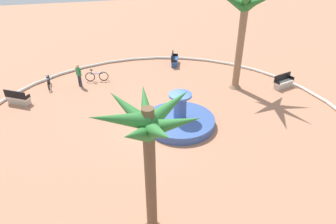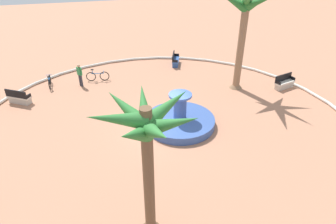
{
  "view_description": "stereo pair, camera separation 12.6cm",
  "coord_description": "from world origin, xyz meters",
  "px_view_note": "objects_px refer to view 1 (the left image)",
  "views": [
    {
      "loc": [
        3.29,
        13.59,
        9.42
      ],
      "look_at": [
        -0.3,
        -0.02,
        1.0
      ],
      "focal_mm": 31.48,
      "sensor_mm": 36.0,
      "label": 1
    },
    {
      "loc": [
        3.17,
        13.62,
        9.42
      ],
      "look_at": [
        -0.3,
        -0.02,
        1.0
      ],
      "focal_mm": 31.48,
      "sensor_mm": 36.0,
      "label": 2
    }
  ],
  "objects_px": {
    "palm_tree_near_fountain": "(148,135)",
    "bench_east": "(283,83)",
    "fountain": "(180,120)",
    "bicycle_red_frame": "(49,82)",
    "bicycle_by_lamppost": "(97,76)",
    "bench_west": "(18,99)",
    "bench_southwest": "(174,61)",
    "person_cyclist_helmet": "(79,74)",
    "palm_tree_by_curb": "(244,17)"
  },
  "relations": [
    {
      "from": "bicycle_by_lamppost",
      "to": "person_cyclist_helmet",
      "type": "bearing_deg",
      "value": 26.49
    },
    {
      "from": "palm_tree_near_fountain",
      "to": "palm_tree_by_curb",
      "type": "bearing_deg",
      "value": -129.16
    },
    {
      "from": "bench_east",
      "to": "palm_tree_by_curb",
      "type": "bearing_deg",
      "value": -14.6
    },
    {
      "from": "fountain",
      "to": "palm_tree_near_fountain",
      "type": "height_order",
      "value": "palm_tree_near_fountain"
    },
    {
      "from": "bench_west",
      "to": "bicycle_red_frame",
      "type": "relative_size",
      "value": 0.94
    },
    {
      "from": "palm_tree_near_fountain",
      "to": "bench_southwest",
      "type": "relative_size",
      "value": 3.28
    },
    {
      "from": "bicycle_red_frame",
      "to": "palm_tree_near_fountain",
      "type": "bearing_deg",
      "value": 108.76
    },
    {
      "from": "palm_tree_near_fountain",
      "to": "bicycle_red_frame",
      "type": "relative_size",
      "value": 3.19
    },
    {
      "from": "palm_tree_near_fountain",
      "to": "bench_east",
      "type": "bearing_deg",
      "value": -141.33
    },
    {
      "from": "bench_west",
      "to": "person_cyclist_helmet",
      "type": "relative_size",
      "value": 0.97
    },
    {
      "from": "bench_southwest",
      "to": "bicycle_red_frame",
      "type": "xyz_separation_m",
      "value": [
        9.96,
        1.85,
        0.04
      ]
    },
    {
      "from": "palm_tree_by_curb",
      "to": "person_cyclist_helmet",
      "type": "xyz_separation_m",
      "value": [
        10.79,
        -3.08,
        -4.04
      ]
    },
    {
      "from": "bench_west",
      "to": "bench_southwest",
      "type": "bearing_deg",
      "value": -161.23
    },
    {
      "from": "bench_east",
      "to": "bicycle_by_lamppost",
      "type": "xyz_separation_m",
      "value": [
        12.92,
        -4.56,
        0.04
      ]
    },
    {
      "from": "fountain",
      "to": "person_cyclist_helmet",
      "type": "xyz_separation_m",
      "value": [
        5.51,
        -6.76,
        0.64
      ]
    },
    {
      "from": "bicycle_by_lamppost",
      "to": "bench_southwest",
      "type": "bearing_deg",
      "value": -165.54
    },
    {
      "from": "palm_tree_by_curb",
      "to": "palm_tree_near_fountain",
      "type": "bearing_deg",
      "value": 50.84
    },
    {
      "from": "palm_tree_near_fountain",
      "to": "person_cyclist_helmet",
      "type": "height_order",
      "value": "palm_tree_near_fountain"
    },
    {
      "from": "palm_tree_near_fountain",
      "to": "bicycle_red_frame",
      "type": "bearing_deg",
      "value": -71.24
    },
    {
      "from": "bench_southwest",
      "to": "bicycle_by_lamppost",
      "type": "distance_m",
      "value": 6.76
    },
    {
      "from": "fountain",
      "to": "bench_east",
      "type": "distance_m",
      "value": 9.07
    },
    {
      "from": "bicycle_by_lamppost",
      "to": "bench_west",
      "type": "bearing_deg",
      "value": 23.97
    },
    {
      "from": "fountain",
      "to": "bench_west",
      "type": "distance_m",
      "value": 10.7
    },
    {
      "from": "bicycle_by_lamppost",
      "to": "bicycle_red_frame",
      "type": "bearing_deg",
      "value": 2.72
    },
    {
      "from": "palm_tree_near_fountain",
      "to": "bench_east",
      "type": "height_order",
      "value": "palm_tree_near_fountain"
    },
    {
      "from": "palm_tree_by_curb",
      "to": "bicycle_by_lamppost",
      "type": "height_order",
      "value": "palm_tree_by_curb"
    },
    {
      "from": "bicycle_red_frame",
      "to": "person_cyclist_helmet",
      "type": "xyz_separation_m",
      "value": [
        -2.19,
        0.45,
        0.55
      ]
    },
    {
      "from": "palm_tree_near_fountain",
      "to": "fountain",
      "type": "bearing_deg",
      "value": -114.96
    },
    {
      "from": "fountain",
      "to": "bench_southwest",
      "type": "bearing_deg",
      "value": -103.99
    },
    {
      "from": "bench_west",
      "to": "person_cyclist_helmet",
      "type": "height_order",
      "value": "person_cyclist_helmet"
    },
    {
      "from": "bench_west",
      "to": "bench_southwest",
      "type": "distance_m",
      "value": 12.32
    },
    {
      "from": "palm_tree_near_fountain",
      "to": "bench_southwest",
      "type": "xyz_separation_m",
      "value": [
        -5.29,
        -15.58,
        -3.94
      ]
    },
    {
      "from": "bicycle_by_lamppost",
      "to": "person_cyclist_helmet",
      "type": "relative_size",
      "value": 1.02
    },
    {
      "from": "palm_tree_by_curb",
      "to": "bench_southwest",
      "type": "xyz_separation_m",
      "value": [
        3.02,
        -5.37,
        -4.63
      ]
    },
    {
      "from": "palm_tree_by_curb",
      "to": "bench_east",
      "type": "distance_m",
      "value": 5.79
    },
    {
      "from": "palm_tree_near_fountain",
      "to": "bench_west",
      "type": "distance_m",
      "value": 13.82
    },
    {
      "from": "fountain",
      "to": "bicycle_red_frame",
      "type": "xyz_separation_m",
      "value": [
        7.7,
        -7.21,
        0.09
      ]
    },
    {
      "from": "bench_east",
      "to": "bicycle_red_frame",
      "type": "height_order",
      "value": "bench_east"
    },
    {
      "from": "bench_east",
      "to": "person_cyclist_helmet",
      "type": "relative_size",
      "value": 1.0
    },
    {
      "from": "fountain",
      "to": "palm_tree_near_fountain",
      "type": "bearing_deg",
      "value": 65.04
    },
    {
      "from": "fountain",
      "to": "bicycle_red_frame",
      "type": "distance_m",
      "value": 10.55
    },
    {
      "from": "fountain",
      "to": "bicycle_by_lamppost",
      "type": "bearing_deg",
      "value": -59.82
    },
    {
      "from": "palm_tree_by_curb",
      "to": "bench_southwest",
      "type": "height_order",
      "value": "palm_tree_by_curb"
    },
    {
      "from": "bicycle_red_frame",
      "to": "bicycle_by_lamppost",
      "type": "xyz_separation_m",
      "value": [
        -3.42,
        -0.16,
        0.0
      ]
    },
    {
      "from": "bicycle_red_frame",
      "to": "person_cyclist_helmet",
      "type": "distance_m",
      "value": 2.3
    },
    {
      "from": "bicycle_by_lamppost",
      "to": "bench_east",
      "type": "bearing_deg",
      "value": 160.55
    },
    {
      "from": "palm_tree_by_curb",
      "to": "bicycle_by_lamppost",
      "type": "relative_size",
      "value": 3.99
    },
    {
      "from": "palm_tree_near_fountain",
      "to": "bench_southwest",
      "type": "bearing_deg",
      "value": -108.76
    },
    {
      "from": "palm_tree_by_curb",
      "to": "bench_southwest",
      "type": "distance_m",
      "value": 7.71
    },
    {
      "from": "bench_west",
      "to": "bench_southwest",
      "type": "relative_size",
      "value": 0.97
    }
  ]
}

